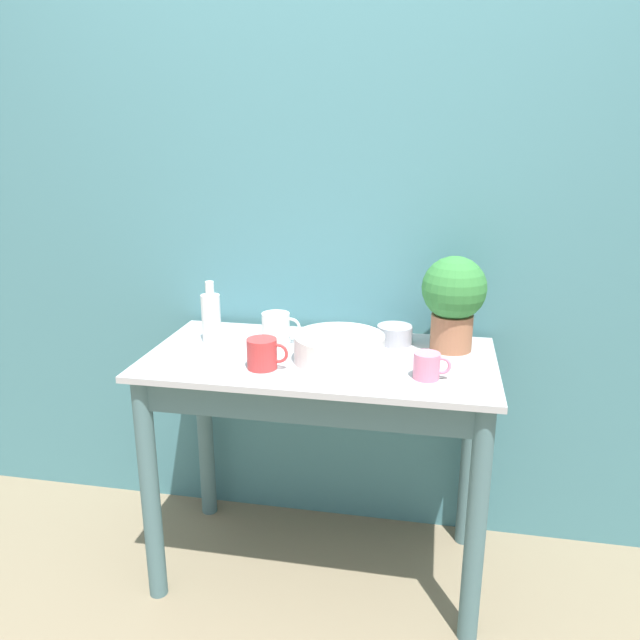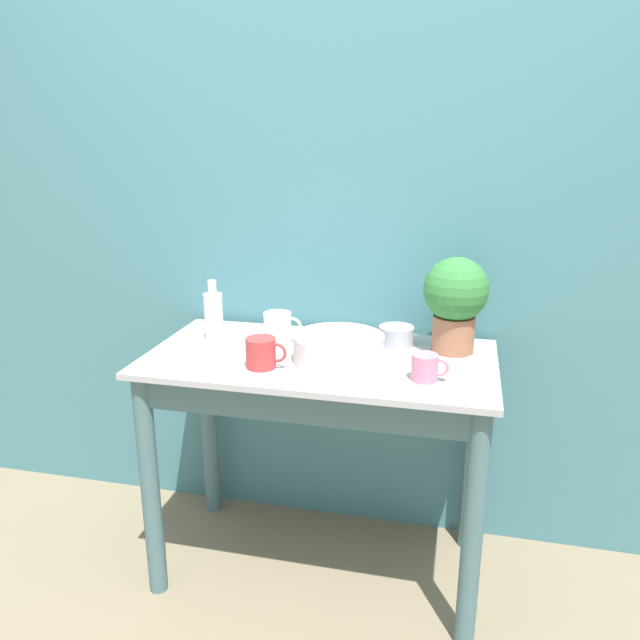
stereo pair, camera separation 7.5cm
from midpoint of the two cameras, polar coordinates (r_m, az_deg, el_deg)
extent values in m
plane|color=#7F7056|center=(2.18, -0.85, -26.10)|extent=(12.00, 12.00, 0.00)
cube|color=teal|center=(2.23, 3.02, 9.52)|extent=(6.00, 0.05, 2.40)
cylinder|color=slate|center=(2.13, -14.27, -14.66)|extent=(0.06, 0.06, 0.78)
cylinder|color=slate|center=(1.94, 14.91, -18.24)|extent=(0.06, 0.06, 0.78)
cylinder|color=slate|center=(2.51, -9.27, -9.24)|extent=(0.06, 0.06, 0.78)
cylinder|color=slate|center=(2.35, 14.68, -11.56)|extent=(0.06, 0.06, 0.78)
cube|color=slate|center=(1.81, -0.56, -7.94)|extent=(1.01, 0.02, 0.10)
cube|color=#B2B2B7|center=(2.00, 1.07, -3.57)|extent=(1.11, 0.58, 0.02)
cylinder|color=#A36647|center=(2.08, 13.09, -1.23)|extent=(0.14, 0.14, 0.12)
sphere|color=#337A38|center=(2.04, 13.36, 2.72)|extent=(0.21, 0.21, 0.21)
cylinder|color=silver|center=(1.94, 2.82, -2.61)|extent=(0.28, 0.28, 0.08)
cylinder|color=white|center=(2.15, -8.72, 0.26)|extent=(0.06, 0.06, 0.16)
cylinder|color=white|center=(2.12, -8.85, 2.98)|extent=(0.03, 0.03, 0.05)
cylinder|color=pink|center=(1.83, 10.70, -4.28)|extent=(0.08, 0.08, 0.08)
torus|color=pink|center=(1.83, 12.07, -4.26)|extent=(0.05, 0.01, 0.05)
cylinder|color=white|center=(2.12, -2.89, -0.68)|extent=(0.09, 0.09, 0.10)
torus|color=white|center=(2.10, -1.53, -0.65)|extent=(0.07, 0.01, 0.07)
cylinder|color=#C63838|center=(1.89, -4.31, -3.02)|extent=(0.09, 0.09, 0.09)
torus|color=#C63838|center=(1.88, -2.84, -3.01)|extent=(0.06, 0.01, 0.06)
cylinder|color=#A8A8B2|center=(2.12, 8.00, -1.42)|extent=(0.12, 0.12, 0.06)
camera|label=1|loc=(0.04, -88.91, 0.33)|focal=35.00mm
camera|label=2|loc=(0.04, 91.09, -0.33)|focal=35.00mm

